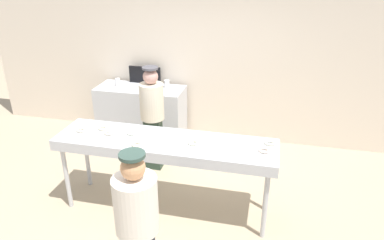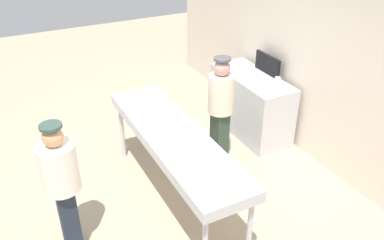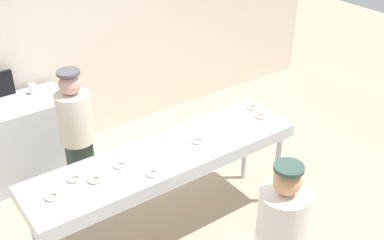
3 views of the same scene
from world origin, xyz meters
TOP-DOWN VIEW (x-y plane):
  - ground_plane at (0.00, 0.00)m, footprint 16.00×16.00m
  - back_wall at (0.00, 2.24)m, footprint 8.00×0.12m
  - fryer_conveyor at (0.00, 0.00)m, footprint 2.65×0.67m
  - sugar_donut_0 at (-1.08, -0.01)m, footprint 0.16×0.16m
  - sugar_donut_1 at (-0.71, 0.00)m, footprint 0.15×0.15m
  - sugar_donut_2 at (-0.44, 0.06)m, footprint 0.15×0.15m
  - sugar_donut_3 at (1.15, -0.02)m, footprint 0.15×0.15m
  - sugar_donut_4 at (-0.84, 0.11)m, footprint 0.17×0.17m
  - sugar_donut_5 at (0.35, -0.02)m, footprint 0.14×0.14m
  - sugar_donut_6 at (1.21, 0.18)m, footprint 0.17×0.17m
  - sugar_donut_7 at (-0.27, -0.21)m, footprint 0.15×0.15m
  - worker_baker at (-0.48, 0.92)m, footprint 0.34×0.34m
  - customer_waiting at (0.16, -1.32)m, footprint 0.38×0.38m
  - prep_counter at (-1.00, 1.79)m, footprint 1.49×0.63m
  - paper_cup_0 at (-1.41, 1.81)m, footprint 0.08×0.08m
  - paper_cup_1 at (-0.56, 1.91)m, footprint 0.08×0.08m
  - menu_display at (-1.00, 2.06)m, footprint 0.56×0.04m

SIDE VIEW (x-z plane):
  - ground_plane at x=0.00m, z-range 0.00..0.00m
  - prep_counter at x=-1.00m, z-range 0.00..0.96m
  - customer_waiting at x=0.16m, z-range 0.12..1.66m
  - worker_baker at x=-0.48m, z-range 0.11..1.70m
  - fryer_conveyor at x=0.00m, z-range 0.42..1.40m
  - sugar_donut_0 at x=-1.08m, z-range 0.98..1.01m
  - sugar_donut_1 at x=-0.71m, z-range 0.98..1.01m
  - sugar_donut_2 at x=-0.44m, z-range 0.98..1.01m
  - sugar_donut_3 at x=1.15m, z-range 0.98..1.01m
  - sugar_donut_4 at x=-0.84m, z-range 0.98..1.01m
  - sugar_donut_5 at x=0.35m, z-range 0.98..1.01m
  - sugar_donut_6 at x=1.21m, z-range 0.98..1.01m
  - sugar_donut_7 at x=-0.27m, z-range 0.98..1.01m
  - paper_cup_0 at x=-1.41m, z-range 0.96..1.09m
  - paper_cup_1 at x=-0.56m, z-range 0.96..1.09m
  - menu_display at x=-1.00m, z-range 0.96..1.25m
  - back_wall at x=0.00m, z-range 0.00..2.95m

